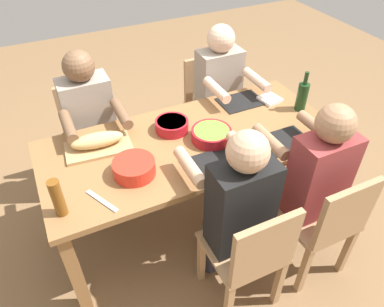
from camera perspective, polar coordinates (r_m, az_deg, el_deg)
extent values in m
plane|color=brown|center=(2.85, 0.00, -9.78)|extent=(8.00, 8.00, 0.00)
cube|color=olive|center=(2.34, 0.00, 1.71)|extent=(1.90, 0.85, 0.04)
cube|color=olive|center=(3.20, 11.74, 4.30)|extent=(0.07, 0.07, 0.70)
cube|color=olive|center=(2.73, -20.74, -5.23)|extent=(0.07, 0.07, 0.70)
cube|color=olive|center=(2.80, 20.14, -3.69)|extent=(0.07, 0.07, 0.70)
cube|color=olive|center=(2.24, -17.72, -17.39)|extent=(0.07, 0.07, 0.70)
cube|color=#A87F56|center=(2.39, 18.71, -9.32)|extent=(0.40, 0.40, 0.03)
cube|color=#A87F56|center=(2.17, 22.94, -8.73)|extent=(0.38, 0.04, 0.40)
cube|color=#A87F56|center=(2.55, 12.26, -11.50)|extent=(0.04, 0.04, 0.42)
cube|color=#A87F56|center=(2.72, 18.17, -8.79)|extent=(0.04, 0.04, 0.42)
cube|color=#A87F56|center=(2.41, 17.05, -17.00)|extent=(0.04, 0.04, 0.42)
cube|color=#A87F56|center=(2.59, 23.00, -13.66)|extent=(0.04, 0.04, 0.42)
cylinder|color=#2D2D38|center=(2.61, 13.30, -9.84)|extent=(0.11, 0.11, 0.45)
cylinder|color=#2D2D38|center=(2.68, 16.08, -8.60)|extent=(0.11, 0.11, 0.45)
cube|color=maroon|center=(2.22, 19.26, -3.39)|extent=(0.34, 0.20, 0.55)
cylinder|color=#9E7251|center=(2.20, 12.14, 1.85)|extent=(0.07, 0.30, 0.07)
cylinder|color=#9E7251|center=(2.39, 18.80, 3.93)|extent=(0.07, 0.30, 0.07)
sphere|color=#9E7251|center=(2.00, 21.50, 4.37)|extent=(0.21, 0.21, 0.21)
cube|color=#A87F56|center=(2.15, 7.84, -14.29)|extent=(0.40, 0.40, 0.03)
cube|color=#A87F56|center=(1.90, 11.37, -14.42)|extent=(0.38, 0.04, 0.40)
cube|color=#A87F56|center=(2.36, 1.46, -16.02)|extent=(0.04, 0.04, 0.42)
cube|color=#A87F56|center=(2.47, 8.72, -13.06)|extent=(0.04, 0.04, 0.42)
cube|color=#A87F56|center=(2.21, 5.72, -22.55)|extent=(0.04, 0.04, 0.42)
cube|color=#A87F56|center=(2.33, 13.39, -18.91)|extent=(0.04, 0.04, 0.42)
cylinder|color=#2D2D38|center=(2.40, 2.90, -14.19)|extent=(0.11, 0.11, 0.45)
cylinder|color=#2D2D38|center=(2.45, 6.29, -12.83)|extent=(0.11, 0.11, 0.45)
cube|color=black|center=(1.96, 7.67, -8.07)|extent=(0.34, 0.20, 0.55)
cylinder|color=tan|center=(1.98, -0.31, -2.10)|extent=(0.07, 0.30, 0.07)
cylinder|color=tan|center=(2.11, 8.08, 0.56)|extent=(0.07, 0.30, 0.07)
sphere|color=tan|center=(1.70, 8.73, 0.31)|extent=(0.21, 0.21, 0.21)
cube|color=#A87F56|center=(2.91, -15.07, 1.82)|extent=(0.40, 0.40, 0.03)
cube|color=#A87F56|center=(2.95, -16.59, 7.04)|extent=(0.38, 0.04, 0.40)
cube|color=#A87F56|center=(2.95, -10.39, -2.57)|extent=(0.04, 0.04, 0.42)
cube|color=#A87F56|center=(2.91, -16.76, -4.43)|extent=(0.04, 0.04, 0.42)
cube|color=#A87F56|center=(3.20, -12.19, 1.16)|extent=(0.04, 0.04, 0.42)
cube|color=#A87F56|center=(3.17, -18.05, -0.51)|extent=(0.04, 0.04, 0.42)
cylinder|color=#2D2D38|center=(2.89, -11.82, -3.49)|extent=(0.11, 0.11, 0.45)
cylinder|color=#2D2D38|center=(2.87, -14.87, -4.38)|extent=(0.11, 0.11, 0.45)
cube|color=gray|center=(2.70, -15.79, 5.93)|extent=(0.34, 0.20, 0.55)
cylinder|color=brown|center=(2.44, -11.00, 6.19)|extent=(0.07, 0.30, 0.07)
cylinder|color=brown|center=(2.40, -18.75, 4.05)|extent=(0.07, 0.30, 0.07)
sphere|color=brown|center=(2.53, -17.28, 12.89)|extent=(0.21, 0.21, 0.21)
cube|color=#A87F56|center=(3.19, 3.42, 6.84)|extent=(0.40, 0.40, 0.03)
cube|color=#A87F56|center=(3.22, 2.01, 11.63)|extent=(0.38, 0.04, 0.40)
cube|color=#A87F56|center=(3.27, 7.30, 2.72)|extent=(0.04, 0.04, 0.42)
cube|color=#A87F56|center=(3.13, 1.97, 1.13)|extent=(0.04, 0.04, 0.42)
cube|color=#A87F56|center=(3.50, 4.43, 5.76)|extent=(0.04, 0.04, 0.42)
cube|color=#A87F56|center=(3.37, -0.65, 4.39)|extent=(0.04, 0.04, 0.42)
cylinder|color=#2D2D38|center=(3.19, 6.40, 2.00)|extent=(0.11, 0.11, 0.45)
cylinder|color=#2D2D38|center=(3.12, 3.87, 1.23)|extent=(0.11, 0.11, 0.45)
cube|color=gray|center=(2.99, 4.18, 10.90)|extent=(0.34, 0.20, 0.55)
cylinder|color=beige|center=(2.82, 10.07, 11.24)|extent=(0.07, 0.30, 0.07)
cylinder|color=beige|center=(2.66, 3.86, 9.89)|extent=(0.07, 0.30, 0.07)
sphere|color=beige|center=(2.83, 4.55, 17.45)|extent=(0.21, 0.21, 0.21)
cylinder|color=#B21923|center=(2.32, 3.04, 2.93)|extent=(0.26, 0.26, 0.07)
cylinder|color=#669E33|center=(2.30, 3.06, 3.41)|extent=(0.22, 0.22, 0.03)
cylinder|color=red|center=(2.09, -9.02, -2.22)|extent=(0.24, 0.24, 0.09)
cylinder|color=#2D7028|center=(2.07, -9.10, -1.62)|extent=(0.21, 0.21, 0.03)
cylinder|color=#B21923|center=(2.40, -3.16, 4.39)|extent=(0.22, 0.22, 0.07)
cylinder|color=orange|center=(2.39, -3.18, 4.86)|extent=(0.19, 0.19, 0.03)
cube|color=tan|center=(2.33, -14.35, 0.95)|extent=(0.42, 0.26, 0.02)
ellipsoid|color=tan|center=(2.30, -14.57, 2.02)|extent=(0.33, 0.14, 0.09)
cylinder|color=#193819|center=(2.69, 16.80, 8.43)|extent=(0.08, 0.08, 0.20)
cylinder|color=#193819|center=(2.62, 17.40, 11.12)|extent=(0.03, 0.03, 0.09)
cylinder|color=brown|center=(1.92, -20.22, -6.53)|extent=(0.06, 0.06, 0.22)
cylinder|color=silver|center=(2.18, 8.70, -1.59)|extent=(0.07, 0.07, 0.01)
cylinder|color=silver|center=(2.15, 8.80, -0.78)|extent=(0.01, 0.01, 0.07)
cone|color=silver|center=(2.10, 9.02, 0.88)|extent=(0.08, 0.08, 0.08)
cube|color=black|center=(2.39, 14.18, 1.89)|extent=(0.32, 0.23, 0.01)
cube|color=black|center=(2.15, 3.01, -1.72)|extent=(0.32, 0.23, 0.01)
cube|color=black|center=(2.73, 7.64, 8.06)|extent=(0.32, 0.23, 0.01)
cube|color=silver|center=(2.00, -13.88, -7.17)|extent=(0.12, 0.22, 0.01)
cube|color=white|center=(2.78, 12.04, 8.28)|extent=(0.16, 0.16, 0.02)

